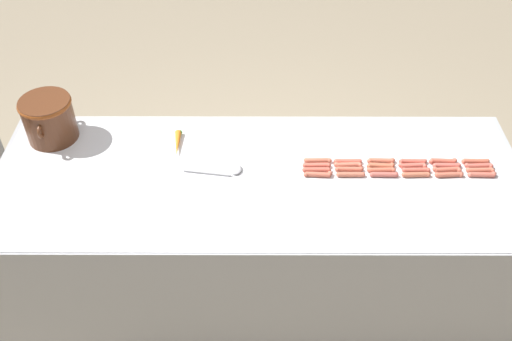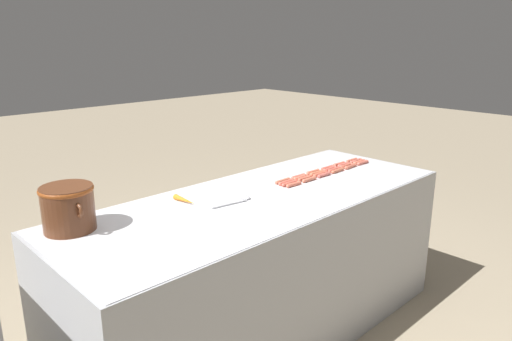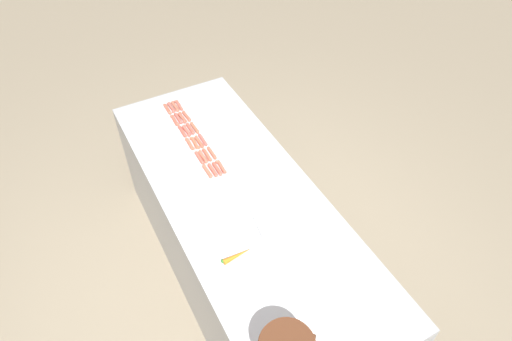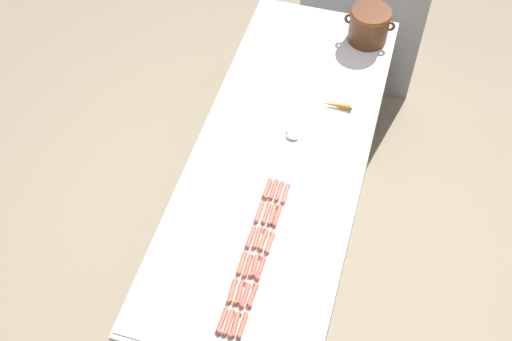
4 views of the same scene
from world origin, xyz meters
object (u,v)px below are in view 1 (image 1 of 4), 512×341
object	(u,v)px
hot_dog_3	(384,174)
hot_dog_21	(381,161)
hot_dog_19	(443,161)
hot_dog_23	(318,160)
hot_dog_1	(449,175)
hot_dog_14	(413,166)
carrot	(178,143)
hot_dog_11	(317,170)
hot_dog_18	(475,161)
hot_dog_15	(381,166)
hot_dog_5	(318,174)
hot_dog_22	(348,161)
hot_dog_8	(416,170)
bean_pot	(49,117)
hot_dog_13	(447,165)
hot_dog_9	(381,170)
hot_dog_0	(482,174)
hot_dog_10	(349,169)
hot_dog_16	(348,165)
serving_spoon	(227,171)
hot_dog_7	(447,170)
hot_dog_17	(317,165)
hot_dog_20	(413,161)
hot_dog_2	(416,174)
hot_dog_12	(479,166)
hot_dog_4	(351,174)

from	to	relation	value
hot_dog_3	hot_dog_21	distance (m)	0.09
hot_dog_19	hot_dog_23	bearing A→B (deg)	89.78
hot_dog_1	hot_dog_19	distance (m)	0.09
hot_dog_14	carrot	size ratio (longest dim) A/B	0.72
hot_dog_11	hot_dog_14	size ratio (longest dim) A/B	1.00
hot_dog_1	hot_dog_18	xyz separation A→B (m)	(0.09, -0.14, 0.00)
hot_dog_15	hot_dog_19	world-z (taller)	same
hot_dog_5	hot_dog_11	world-z (taller)	same
hot_dog_21	hot_dog_22	xyz separation A→B (m)	(-0.00, 0.15, 0.00)
hot_dog_5	hot_dog_11	distance (m)	0.03
hot_dog_8	bean_pot	size ratio (longest dim) A/B	0.43
hot_dog_13	hot_dog_19	xyz separation A→B (m)	(0.03, 0.01, 0.00)
hot_dog_9	hot_dog_13	size ratio (longest dim) A/B	1.00
hot_dog_0	hot_dog_14	distance (m)	0.30
hot_dog_10	hot_dog_21	xyz separation A→B (m)	(0.06, -0.15, 0.00)
hot_dog_16	serving_spoon	world-z (taller)	hot_dog_16
hot_dog_16	hot_dog_19	size ratio (longest dim) A/B	1.00
hot_dog_13	bean_pot	bearing A→B (deg)	83.29
hot_dog_7	hot_dog_17	distance (m)	0.59
hot_dog_16	hot_dog_20	xyz separation A→B (m)	(0.02, -0.30, 0.00)
hot_dog_15	hot_dog_20	distance (m)	0.16
hot_dog_5	hot_dog_14	size ratio (longest dim) A/B	1.00
hot_dog_15	hot_dog_19	size ratio (longest dim) A/B	1.00
hot_dog_15	hot_dog_21	xyz separation A→B (m)	(0.03, -0.01, 0.00)
hot_dog_5	hot_dog_21	distance (m)	0.31
hot_dog_2	hot_dog_9	world-z (taller)	same
carrot	hot_dog_12	bearing A→B (deg)	-96.41
hot_dog_13	serving_spoon	xyz separation A→B (m)	(-0.03, 1.01, -0.00)
hot_dog_14	hot_dog_12	bearing A→B (deg)	-90.23
hot_dog_14	hot_dog_20	size ratio (longest dim) A/B	1.00
hot_dog_4	hot_dog_10	bearing A→B (deg)	4.09
hot_dog_8	bean_pot	bearing A→B (deg)	81.67
hot_dog_4	hot_dog_21	xyz separation A→B (m)	(0.09, -0.15, 0.00)
hot_dog_11	hot_dog_18	size ratio (longest dim) A/B	1.00
hot_dog_0	hot_dog_20	xyz separation A→B (m)	(0.09, 0.29, 0.00)
hot_dog_20	hot_dog_10	bearing A→B (deg)	100.38
hot_dog_14	hot_dog_17	distance (m)	0.44
hot_dog_3	hot_dog_23	xyz separation A→B (m)	(0.09, 0.29, 0.00)
hot_dog_21	bean_pot	size ratio (longest dim) A/B	0.43
hot_dog_7	serving_spoon	bearing A→B (deg)	90.22
hot_dog_8	hot_dog_14	size ratio (longest dim) A/B	1.00
hot_dog_23	serving_spoon	xyz separation A→B (m)	(-0.07, 0.42, -0.00)
hot_dog_22	carrot	world-z (taller)	carrot
hot_dog_13	hot_dog_18	world-z (taller)	same
hot_dog_9	hot_dog_0	bearing A→B (deg)	-93.48
hot_dog_2	hot_dog_4	xyz separation A→B (m)	(-0.00, 0.29, 0.00)
hot_dog_4	hot_dog_8	distance (m)	0.30
hot_dog_7	hot_dog_9	bearing A→B (deg)	90.55
hot_dog_0	hot_dog_15	size ratio (longest dim) A/B	1.00
hot_dog_9	hot_dog_21	world-z (taller)	same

